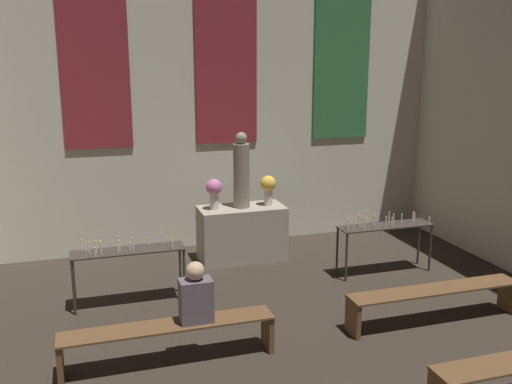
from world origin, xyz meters
name	(u,v)px	position (x,y,z in m)	size (l,w,h in m)	color
wall_back	(225,81)	(0.00, 11.19, 2.93)	(8.03, 0.16, 5.80)	beige
altar	(242,233)	(0.00, 10.19, 0.45)	(1.43, 0.67, 0.91)	gray
statue	(241,173)	(0.00, 10.19, 1.49)	(0.27, 0.27, 1.25)	gray
flower_vase_left	(214,191)	(-0.46, 10.19, 1.22)	(0.26, 0.26, 0.50)	beige
flower_vase_right	(268,187)	(0.46, 10.19, 1.22)	(0.26, 0.26, 0.50)	beige
candle_rack_left	(128,257)	(-1.98, 8.93, 0.68)	(1.52, 0.38, 0.97)	#332D28
candle_rack_right	(385,231)	(1.96, 8.93, 0.68)	(1.52, 0.38, 0.97)	#332D28
pew_back_left	(169,334)	(-1.70, 7.17, 0.35)	(2.36, 0.36, 0.47)	brown
pew_back_right	(435,297)	(1.70, 7.17, 0.35)	(2.36, 0.36, 0.47)	brown
person_seated	(196,295)	(-1.39, 7.17, 0.77)	(0.36, 0.24, 0.70)	#564C56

